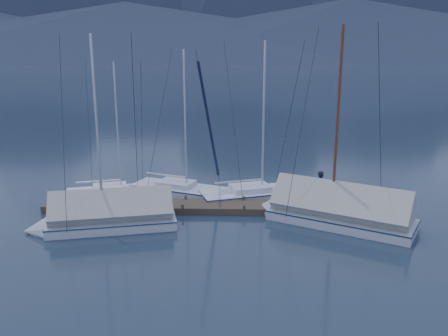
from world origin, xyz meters
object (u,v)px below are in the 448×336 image
at_px(sailboat_covered_near, 329,212).
at_px(sailboat_covered_far, 100,219).
at_px(sailboat_open_mid, 194,193).
at_px(sailboat_open_left, 129,192).
at_px(sailboat_open_right, 270,194).
at_px(person, 321,187).

xyz_separation_m(sailboat_covered_near, sailboat_covered_far, (-10.42, -1.12, -0.03)).
bearing_deg(sailboat_open_mid, sailboat_covered_near, -30.05).
bearing_deg(sailboat_covered_near, sailboat_open_left, 159.45).
xyz_separation_m(sailboat_open_right, person, (2.38, -1.97, 1.00)).
bearing_deg(sailboat_open_left, sailboat_covered_near, -20.55).
bearing_deg(person, sailboat_open_left, 82.72).
bearing_deg(sailboat_open_right, sailboat_covered_far, -148.26).
bearing_deg(sailboat_open_right, sailboat_open_left, 179.62).
bearing_deg(sailboat_open_left, sailboat_open_mid, -0.01).
bearing_deg(person, sailboat_covered_far, 109.87).
bearing_deg(sailboat_open_mid, person, -17.09).
bearing_deg(sailboat_covered_near, sailboat_open_mid, 149.95).
bearing_deg(sailboat_covered_far, sailboat_open_mid, 52.86).
height_order(sailboat_covered_near, sailboat_covered_far, sailboat_covered_near).
distance_m(sailboat_covered_near, person, 1.95).
height_order(sailboat_open_mid, sailboat_covered_far, sailboat_covered_far).
distance_m(sailboat_open_left, sailboat_covered_near, 10.98).
xyz_separation_m(sailboat_open_left, person, (10.19, -2.02, 1.02)).
height_order(sailboat_open_left, person, sailboat_open_left).
distance_m(sailboat_open_right, person, 3.25).
height_order(sailboat_open_left, sailboat_covered_far, sailboat_covered_far).
height_order(sailboat_open_right, sailboat_covered_far, sailboat_covered_far).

